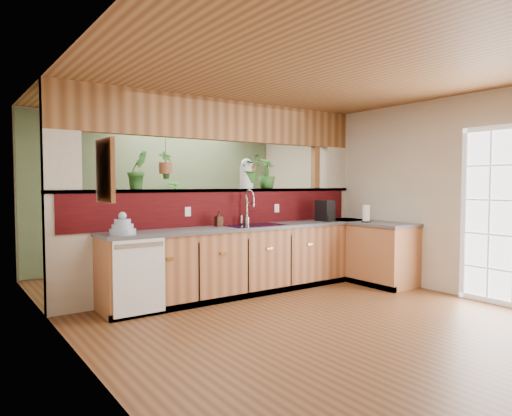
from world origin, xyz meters
TOP-DOWN VIEW (x-y plane):
  - ground at (0.00, 0.00)m, footprint 4.60×7.00m
  - ceiling at (0.00, 0.00)m, footprint 4.60×7.00m
  - wall_back at (0.00, 3.50)m, footprint 4.60×0.02m
  - wall_left at (-2.30, 0.00)m, footprint 0.02×7.00m
  - wall_right at (2.30, 0.00)m, footprint 0.02×7.00m
  - pass_through_partition at (0.03, 1.35)m, footprint 4.60×0.21m
  - pass_through_ledge at (0.00, 1.35)m, footprint 4.60×0.21m
  - header_beam at (0.00, 1.35)m, footprint 4.60×0.15m
  - sage_backwall at (0.00, 3.48)m, footprint 4.55×0.02m
  - countertop at (0.84, 0.87)m, footprint 4.14×1.52m
  - dishwasher at (-1.48, 0.66)m, footprint 0.58×0.03m
  - navy_sink at (0.25, 0.98)m, footprint 0.82×0.50m
  - french_door at (2.27, -1.30)m, footprint 0.06×1.02m
  - framed_print at (-2.27, -0.80)m, footprint 0.04×0.35m
  - faucet at (0.26, 1.13)m, footprint 0.21×0.21m
  - dish_stack at (-1.58, 0.88)m, footprint 0.29×0.29m
  - soap_dispenser at (-0.22, 1.12)m, footprint 0.09×0.09m
  - coffee_maker at (1.52, 0.92)m, footprint 0.17×0.28m
  - paper_towel at (1.87, 0.44)m, footprint 0.13×0.13m
  - glass_jar at (0.38, 1.35)m, footprint 0.19×0.19m
  - ledge_plant_left at (-1.22, 1.35)m, footprint 0.30×0.26m
  - ledge_plant_right at (0.74, 1.35)m, footprint 0.29×0.29m
  - hanging_plant_a at (-0.86, 1.35)m, footprint 0.21×0.17m
  - hanging_plant_b at (0.42, 1.35)m, footprint 0.45×0.43m
  - shelving_console at (-0.40, 3.25)m, footprint 1.71×0.91m
  - shelf_plant_a at (-1.02, 3.25)m, footprint 0.22×0.16m
  - shelf_plant_b at (0.14, 3.25)m, footprint 0.26×0.26m
  - floor_plant at (1.26, 2.26)m, footprint 0.81×0.75m

SIDE VIEW (x-z plane):
  - ground at x=0.00m, z-range -0.01..0.01m
  - floor_plant at x=1.26m, z-range 0.00..0.74m
  - countertop at x=0.84m, z-range 0.00..0.90m
  - dishwasher at x=-1.48m, z-range 0.05..0.87m
  - shelving_console at x=-0.40m, z-range -0.05..1.05m
  - navy_sink at x=0.25m, z-range 0.73..0.91m
  - dish_stack at x=-1.58m, z-range 0.85..1.10m
  - soap_dispenser at x=-0.22m, z-range 0.90..1.10m
  - paper_towel at x=1.87m, z-range 0.89..1.16m
  - coffee_maker at x=1.52m, z-range 0.89..1.20m
  - french_door at x=2.27m, z-range -0.03..2.13m
  - faucet at x=0.26m, z-range 0.92..1.40m
  - pass_through_partition at x=0.03m, z-range -0.11..2.49m
  - shelf_plant_a at x=-1.02m, z-range 1.05..1.46m
  - shelf_plant_b at x=0.14m, z-range 1.05..1.51m
  - wall_back at x=0.00m, z-range 0.00..2.60m
  - wall_left at x=-2.30m, z-range 0.00..2.60m
  - wall_right at x=2.30m, z-range 0.00..2.60m
  - sage_backwall at x=0.00m, z-range 0.02..2.58m
  - pass_through_ledge at x=0.00m, z-range 1.35..1.39m
  - framed_print at x=-2.27m, z-range 1.32..1.78m
  - glass_jar at x=0.38m, z-range 1.39..1.82m
  - ledge_plant_right at x=0.74m, z-range 1.39..1.83m
  - ledge_plant_left at x=-1.22m, z-range 1.39..1.86m
  - hanging_plant_a at x=-0.86m, z-range 1.57..2.04m
  - hanging_plant_b at x=0.42m, z-range 1.58..2.11m
  - header_beam at x=0.00m, z-range 2.05..2.60m
  - ceiling at x=0.00m, z-range 2.60..2.60m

